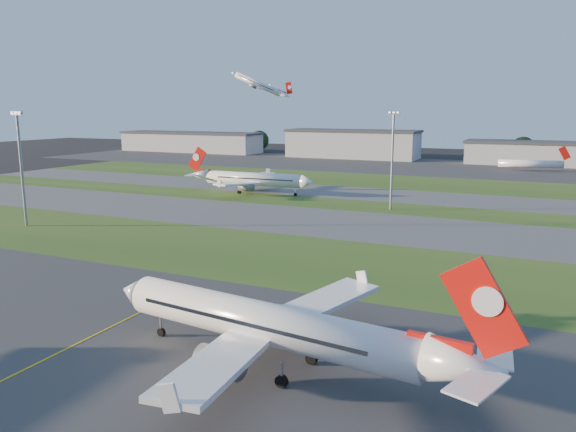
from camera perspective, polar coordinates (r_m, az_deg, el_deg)
The scene contains 20 objects.
grass_strip_a at distance 106.09m, azimuth -5.38°, elevation -3.59°, with size 300.00×34.00×0.01m, color #294B19.
taxiway_a at distance 134.86m, azimuth 1.69°, elevation -0.43°, with size 300.00×32.00×0.01m, color #515154.
grass_strip_b at distance 157.77m, azimuth 5.28°, elevation 1.19°, with size 300.00×18.00×0.01m, color #294B19.
taxiway_b at distance 178.39m, azimuth 7.67°, elevation 2.26°, with size 300.00×26.00×0.01m, color #515154.
grass_strip_c at distance 209.85m, azimuth 10.37°, elevation 3.47°, with size 300.00×40.00×0.01m, color #294B19.
apron_far at distance 268.00m, azimuth 13.64°, elevation 4.91°, with size 400.00×80.00×0.01m, color #333335.
yellow_line at distance 65.22m, azimuth -25.59°, elevation -14.15°, with size 0.25×60.00×0.02m, color gold.
airliner_parked at distance 58.55m, azimuth -2.09°, elevation -10.99°, with size 42.14×35.56×13.17m.
airliner_taxiing at distance 177.28m, azimuth -3.59°, elevation 3.73°, with size 40.54×34.39×12.65m.
airliner_departing at distance 282.10m, azimuth -3.03°, elevation 13.23°, with size 29.97×25.21×9.41m.
mini_jet_near at distance 261.44m, azimuth 23.45°, elevation 4.90°, with size 28.40×8.05×9.48m.
light_mast_west at distance 139.46m, azimuth -25.50°, elevation 5.05°, with size 3.20×0.70×25.80m.
light_mast_centre at distance 149.69m, azimuth 10.56°, elevation 6.25°, with size 3.20×0.70×25.80m.
hangar_far_west at distance 355.33m, azimuth -9.87°, elevation 7.44°, with size 91.80×23.00×12.20m.
hangar_west at distance 307.87m, azimuth 6.55°, elevation 7.31°, with size 71.40×23.00×15.20m.
hangar_east at distance 292.31m, azimuth 25.56°, elevation 5.74°, with size 81.60×23.00×11.20m.
tree_far_west at distance 389.57m, azimuth -13.66°, elevation 7.64°, with size 11.00×11.00×12.00m.
tree_west at distance 347.31m, azimuth -2.96°, elevation 7.68°, with size 12.10×12.10×13.20m.
tree_mid_west at distance 311.71m, azimuth 11.58°, elevation 6.87°, with size 9.90×9.90×10.80m.
tree_mid_east at distance 306.42m, azimuth 22.76°, elevation 6.37°, with size 11.55×11.55×12.60m.
Camera 1 is at (52.10, -36.55, 26.42)m, focal length 35.00 mm.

